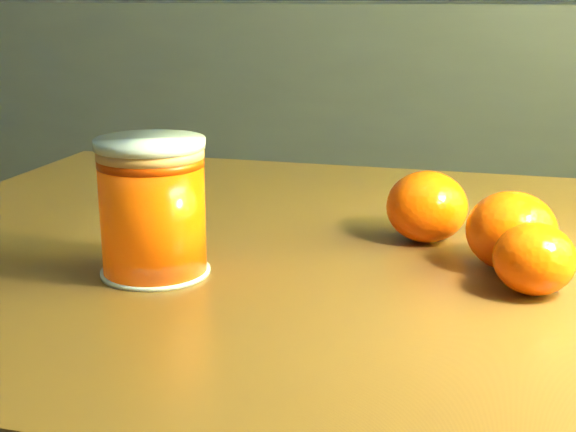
% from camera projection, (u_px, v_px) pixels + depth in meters
% --- Properties ---
extents(kitchen_counter, '(3.15, 0.60, 0.90)m').
position_uv_depth(kitchen_counter, '(184.00, 162.00, 2.33)').
color(kitchen_counter, '#4A494E').
rests_on(kitchen_counter, ground).
extents(table, '(0.97, 0.70, 0.71)m').
position_uv_depth(table, '(392.00, 352.00, 0.70)').
color(table, brown).
rests_on(table, ground).
extents(juice_glass, '(0.08, 0.08, 0.10)m').
position_uv_depth(juice_glass, '(153.00, 208.00, 0.61)').
color(juice_glass, '#F04C04').
rests_on(juice_glass, table).
extents(orange_front, '(0.09, 0.09, 0.06)m').
position_uv_depth(orange_front, '(427.00, 207.00, 0.69)').
color(orange_front, '#FF5605').
rests_on(orange_front, table).
extents(orange_back, '(0.06, 0.06, 0.05)m').
position_uv_depth(orange_back, '(534.00, 259.00, 0.57)').
color(orange_back, '#FF5605').
rests_on(orange_back, table).
extents(orange_extra, '(0.09, 0.09, 0.06)m').
position_uv_depth(orange_extra, '(511.00, 231.00, 0.62)').
color(orange_extra, '#FF5605').
rests_on(orange_extra, table).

